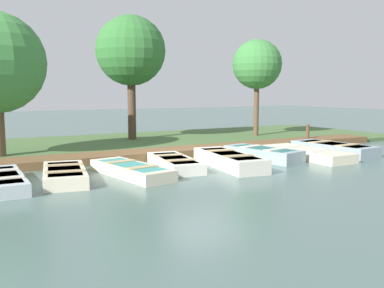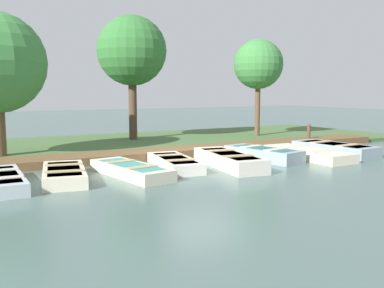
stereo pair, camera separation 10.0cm
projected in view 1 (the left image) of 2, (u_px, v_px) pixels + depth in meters
ground_plane at (201, 161)px, 14.11m from camera, size 80.00×80.00×0.00m
shore_bank at (143, 143)px, 18.43m from camera, size 8.00×24.00×0.14m
dock_walkway at (180, 152)px, 15.41m from camera, size 1.33×18.38×0.26m
rowboat_0 at (2, 181)px, 10.31m from camera, size 2.89×0.99×0.33m
rowboat_1 at (64, 174)px, 11.05m from camera, size 2.78×1.50×0.35m
rowboat_2 at (131, 170)px, 11.73m from camera, size 3.14×1.48×0.33m
rowboat_3 at (175, 163)px, 12.87m from camera, size 2.90×1.36×0.34m
rowboat_4 at (229, 160)px, 13.10m from camera, size 3.36×1.43×0.44m
rowboat_5 at (263, 154)px, 14.44m from camera, size 2.88×1.54×0.42m
rowboat_6 at (307, 153)px, 14.83m from camera, size 3.38×1.21×0.34m
rowboat_7 at (334, 148)px, 15.80m from camera, size 3.21×1.46×0.41m
mooring_post_far at (307, 134)px, 18.53m from camera, size 0.15×0.15×0.91m
park_tree_left at (131, 51)px, 18.80m from camera, size 3.07×3.07×5.61m
park_tree_center at (257, 65)px, 20.51m from camera, size 2.37×2.37×4.76m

